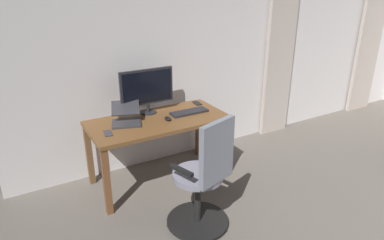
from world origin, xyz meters
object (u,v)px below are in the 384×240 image
Objects in this scene: computer_keyboard at (189,112)px; cell_phone_face_up at (108,133)px; office_chair at (204,181)px; computer_monitor at (147,88)px; desk at (159,127)px; computer_mouse at (168,119)px; cell_phone_by_monitor at (197,103)px; laptop at (126,117)px.

cell_phone_face_up is (0.94, 0.09, -0.01)m from computer_keyboard.
office_chair is at bearing 67.42° from computer_keyboard.
computer_monitor is 1.42× the size of computer_keyboard.
computer_keyboard is 0.94m from cell_phone_face_up.
computer_monitor reaches higher than office_chair.
computer_mouse is at bearing 135.99° from desk.
office_chair reaches higher than cell_phone_by_monitor.
laptop is (0.69, -0.09, 0.04)m from computer_keyboard.
cell_phone_by_monitor is 1.22m from cell_phone_face_up.
computer_keyboard is 0.98× the size of laptop.
office_chair is 1.34m from cell_phone_by_monitor.
cell_phone_by_monitor is (-0.62, -1.16, 0.24)m from office_chair.
computer_monitor is at bearing -86.69° from desk.
office_chair reaches higher than laptop.
computer_keyboard reaches higher than desk.
office_chair is 1.10m from laptop.
laptop is at bearing 25.88° from computer_monitor.
laptop is 2.98× the size of cell_phone_face_up.
computer_keyboard is (-0.39, -0.93, 0.24)m from office_chair.
computer_monitor is at bearing 72.86° from office_chair.
laptop is (0.30, -1.02, 0.29)m from office_chair.
computer_keyboard is 0.30m from computer_mouse.
cell_phone_face_up is at bearing 22.28° from cell_phone_by_monitor.
office_chair reaches higher than cell_phone_face_up.
office_chair reaches higher than computer_keyboard.
cell_phone_face_up is (0.64, 0.02, -0.01)m from computer_mouse.
cell_phone_by_monitor is at bearing -159.73° from desk.
computer_monitor is (-0.00, -1.17, 0.51)m from office_chair.
desk is 0.95m from office_chair.
office_chair is at bearing 88.95° from desk.
office_chair is 7.45× the size of cell_phone_face_up.
computer_mouse is at bearing -169.57° from cell_phone_face_up.
laptop reaches higher than cell_phone_face_up.
cell_phone_face_up is at bearing 30.57° from computer_monitor.
laptop is at bearing 89.48° from office_chair.
cell_phone_by_monitor is (-0.24, -0.23, -0.01)m from computer_keyboard.
cell_phone_by_monitor is at bearing -156.34° from cell_phone_face_up.
computer_monitor is (0.01, -0.23, 0.37)m from desk.
cell_phone_by_monitor is at bearing -152.19° from laptop.
computer_mouse is at bearing 66.93° from office_chair.
computer_mouse is 0.64m from cell_phone_face_up.
office_chair is 2.50× the size of laptop.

